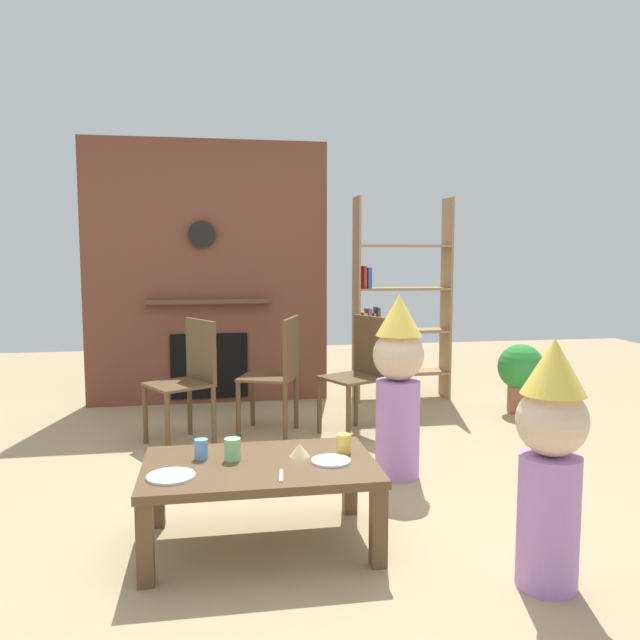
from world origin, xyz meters
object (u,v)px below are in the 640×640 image
dining_chair_right (362,368)px  dining_chair_middle (279,368)px  birthday_cake_slice (300,450)px  child_with_cone_hat (551,457)px  bookshelf (395,309)px  dining_chair_left (190,373)px  paper_cup_near_right (201,449)px  paper_plate_front (171,476)px  child_in_pink (398,382)px  coffee_table (260,475)px  paper_cup_center (344,443)px  paper_cup_near_left (232,449)px  paper_plate_rear (331,461)px  potted_plant_tall (521,372)px

dining_chair_right → dining_chair_middle: bearing=-33.1°
birthday_cake_slice → child_with_cone_hat: (0.95, -0.64, 0.12)m
bookshelf → dining_chair_left: bearing=-149.4°
paper_cup_near_right → paper_plate_front: bearing=-117.6°
child_in_pink → dining_chair_middle: (-0.62, 1.05, -0.09)m
coffee_table → child_in_pink: (0.91, 0.79, 0.26)m
birthday_cake_slice → child_in_pink: bearing=45.8°
coffee_table → bookshelf: bearing=62.4°
paper_cup_center → birthday_cake_slice: size_ratio=0.92×
paper_cup_near_left → bookshelf: bearing=60.0°
paper_cup_center → dining_chair_right: (0.49, 1.68, 0.06)m
bookshelf → birthday_cake_slice: size_ratio=19.00×
birthday_cake_slice → dining_chair_left: (-0.58, 1.68, 0.08)m
birthday_cake_slice → dining_chair_right: 1.85m
coffee_table → dining_chair_right: bearing=62.7°
paper_plate_rear → potted_plant_tall: potted_plant_tall is taller
birthday_cake_slice → potted_plant_tall: (2.22, 2.10, -0.07)m
paper_cup_near_left → child_in_pink: bearing=35.3°
paper_plate_front → dining_chair_right: size_ratio=0.24×
paper_plate_front → paper_plate_rear: (0.73, 0.09, 0.00)m
paper_cup_near_right → paper_plate_rear: paper_cup_near_right is taller
coffee_table → dining_chair_right: (0.91, 1.77, 0.17)m
paper_plate_rear → child_with_cone_hat: child_with_cone_hat is taller
dining_chair_middle → coffee_table: bearing=101.8°
bookshelf → paper_cup_center: (-1.06, -2.76, -0.41)m
paper_plate_front → dining_chair_middle: size_ratio=0.24×
paper_cup_near_right → dining_chair_left: 1.64m
child_with_cone_hat → dining_chair_left: child_with_cone_hat is taller
child_in_pink → paper_plate_rear: bearing=14.4°
child_with_cone_hat → birthday_cake_slice: bearing=-7.2°
bookshelf → child_with_cone_hat: 3.45m
coffee_table → child_with_cone_hat: (1.14, -0.58, 0.21)m
paper_cup_near_right → child_in_pink: bearing=30.1°
paper_plate_rear → dining_chair_right: (0.58, 1.82, 0.10)m
paper_plate_front → child_with_cone_hat: size_ratio=0.20×
coffee_table → dining_chair_middle: size_ratio=1.21×
coffee_table → dining_chair_right: dining_chair_right is taller
paper_cup_near_left → birthday_cake_slice: bearing=0.1°
bookshelf → paper_plate_front: bookshelf is taller
bookshelf → child_in_pink: size_ratio=1.68×
paper_cup_center → coffee_table: bearing=-168.7°
bookshelf → paper_plate_rear: 3.15m
paper_plate_rear → dining_chair_middle: size_ratio=0.21×
paper_cup_near_right → child_with_cone_hat: 1.58m
paper_plate_front → dining_chair_left: size_ratio=0.24×
paper_plate_front → child_with_cone_hat: bearing=-16.0°
paper_cup_near_right → potted_plant_tall: bearing=37.3°
dining_chair_right → child_with_cone_hat: bearing=69.6°
child_with_cone_hat → dining_chair_middle: 2.57m
bookshelf → child_with_cone_hat: bookshelf is taller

